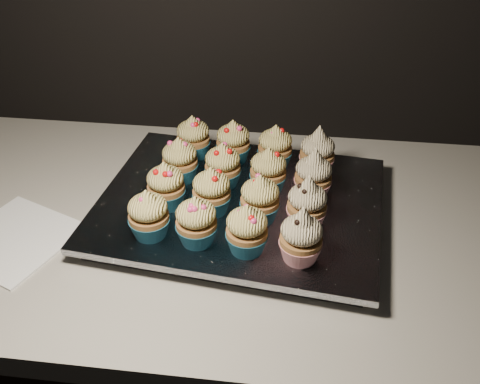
{
  "coord_description": "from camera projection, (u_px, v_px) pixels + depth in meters",
  "views": [
    {
      "loc": [
        -0.03,
        0.99,
        1.47
      ],
      "look_at": [
        -0.11,
        1.71,
        0.95
      ],
      "focal_mm": 40.0,
      "sensor_mm": 36.0,
      "label": 1
    }
  ],
  "objects": [
    {
      "name": "cupcake_11",
      "position": [
        313.0,
        175.0,
        0.89
      ],
      "size": [
        0.06,
        0.06,
        0.1
      ],
      "color": "#AC1728",
      "rests_on": "foil_lining"
    },
    {
      "name": "cupcake_15",
      "position": [
        317.0,
        153.0,
        0.95
      ],
      "size": [
        0.06,
        0.06,
        0.1
      ],
      "color": "#AC1728",
      "rests_on": "foil_lining"
    },
    {
      "name": "worktop",
      "position": [
        305.0,
        232.0,
        0.92
      ],
      "size": [
        2.44,
        0.64,
        0.04
      ],
      "primitive_type": "cube",
      "color": "beige",
      "rests_on": "cabinet"
    },
    {
      "name": "cupcake_13",
      "position": [
        233.0,
        142.0,
        0.98
      ],
      "size": [
        0.06,
        0.06,
        0.08
      ],
      "color": "#1A5F7D",
      "rests_on": "foil_lining"
    },
    {
      "name": "cupcake_7",
      "position": [
        307.0,
        204.0,
        0.82
      ],
      "size": [
        0.06,
        0.06,
        0.1
      ],
      "color": "#AC1728",
      "rests_on": "foil_lining"
    },
    {
      "name": "cupcake_2",
      "position": [
        247.0,
        230.0,
        0.78
      ],
      "size": [
        0.06,
        0.06,
        0.08
      ],
      "color": "#1A5F7D",
      "rests_on": "foil_lining"
    },
    {
      "name": "foil_lining",
      "position": [
        240.0,
        203.0,
        0.9
      ],
      "size": [
        0.5,
        0.41,
        0.01
      ],
      "primitive_type": "cube",
      "rotation": [
        0.0,
        0.0,
        -0.11
      ],
      "color": "silver",
      "rests_on": "baking_tray"
    },
    {
      "name": "cupcake_5",
      "position": [
        212.0,
        191.0,
        0.86
      ],
      "size": [
        0.06,
        0.06,
        0.08
      ],
      "color": "#1A5F7D",
      "rests_on": "foil_lining"
    },
    {
      "name": "cupcake_9",
      "position": [
        223.0,
        166.0,
        0.92
      ],
      "size": [
        0.06,
        0.06,
        0.08
      ],
      "color": "#1A5F7D",
      "rests_on": "foil_lining"
    },
    {
      "name": "cupcake_3",
      "position": [
        301.0,
        237.0,
        0.76
      ],
      "size": [
        0.06,
        0.06,
        0.1
      ],
      "color": "#AC1728",
      "rests_on": "foil_lining"
    },
    {
      "name": "cupcake_8",
      "position": [
        180.0,
        160.0,
        0.93
      ],
      "size": [
        0.06,
        0.06,
        0.08
      ],
      "color": "#1A5F7D",
      "rests_on": "foil_lining"
    },
    {
      "name": "cupcake_1",
      "position": [
        196.0,
        221.0,
        0.79
      ],
      "size": [
        0.06,
        0.06,
        0.08
      ],
      "color": "#1A5F7D",
      "rests_on": "foil_lining"
    },
    {
      "name": "baking_tray",
      "position": [
        240.0,
        210.0,
        0.91
      ],
      "size": [
        0.47,
        0.37,
        0.02
      ],
      "primitive_type": "cube",
      "rotation": [
        0.0,
        0.0,
        -0.11
      ],
      "color": "black",
      "rests_on": "worktop"
    },
    {
      "name": "cupcake_4",
      "position": [
        166.0,
        186.0,
        0.87
      ],
      "size": [
        0.06,
        0.06,
        0.08
      ],
      "color": "#1A5F7D",
      "rests_on": "foil_lining"
    },
    {
      "name": "cupcake_14",
      "position": [
        275.0,
        148.0,
        0.97
      ],
      "size": [
        0.06,
        0.06,
        0.08
      ],
      "color": "#1A5F7D",
      "rests_on": "foil_lining"
    },
    {
      "name": "napkin",
      "position": [
        15.0,
        239.0,
        0.87
      ],
      "size": [
        0.22,
        0.22,
        0.0
      ],
      "primitive_type": "cube",
      "rotation": [
        0.0,
        0.0,
        -0.38
      ],
      "color": "white",
      "rests_on": "worktop"
    },
    {
      "name": "cupcake_12",
      "position": [
        193.0,
        138.0,
        0.99
      ],
      "size": [
        0.06,
        0.06,
        0.08
      ],
      "color": "#1A5F7D",
      "rests_on": "foil_lining"
    },
    {
      "name": "cupcake_0",
      "position": [
        149.0,
        215.0,
        0.81
      ],
      "size": [
        0.06,
        0.06,
        0.08
      ],
      "color": "#1A5F7D",
      "rests_on": "foil_lining"
    },
    {
      "name": "cupcake_6",
      "position": [
        260.0,
        199.0,
        0.84
      ],
      "size": [
        0.06,
        0.06,
        0.08
      ],
      "color": "#1A5F7D",
      "rests_on": "foil_lining"
    },
    {
      "name": "cupcake_10",
      "position": [
        268.0,
        171.0,
        0.9
      ],
      "size": [
        0.06,
        0.06,
        0.08
      ],
      "color": "#1A5F7D",
      "rests_on": "foil_lining"
    }
  ]
}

